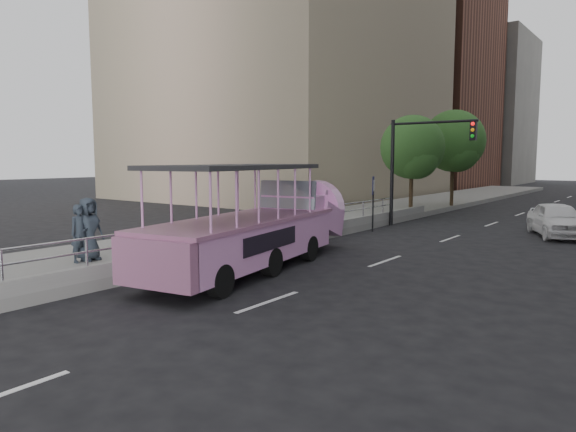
% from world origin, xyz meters
% --- Properties ---
extents(ground, '(160.00, 160.00, 0.00)m').
position_xyz_m(ground, '(0.00, 0.00, 0.00)').
color(ground, black).
extents(sidewalk, '(5.50, 80.00, 0.30)m').
position_xyz_m(sidewalk, '(-5.75, 10.00, 0.15)').
color(sidewalk, gray).
rests_on(sidewalk, ground).
extents(kerb_wall, '(0.24, 30.00, 0.36)m').
position_xyz_m(kerb_wall, '(-3.12, 2.00, 0.48)').
color(kerb_wall, '#999894').
rests_on(kerb_wall, sidewalk).
extents(guardrail, '(0.07, 22.00, 0.71)m').
position_xyz_m(guardrail, '(-3.12, 2.00, 1.14)').
color(guardrail, silver).
rests_on(guardrail, kerb_wall).
extents(duck_boat, '(3.85, 9.66, 3.13)m').
position_xyz_m(duck_boat, '(-1.76, 0.98, 1.16)').
color(duck_boat, black).
rests_on(duck_boat, ground).
extents(car, '(3.36, 4.63, 1.47)m').
position_xyz_m(car, '(4.41, 13.32, 0.73)').
color(car, white).
rests_on(car, ground).
extents(pedestrian_near, '(0.41, 0.62, 1.69)m').
position_xyz_m(pedestrian_near, '(-5.33, -2.83, 1.14)').
color(pedestrian_near, '#262F38').
rests_on(pedestrian_near, sidewalk).
extents(pedestrian_far, '(0.69, 0.97, 1.87)m').
position_xyz_m(pedestrian_far, '(-5.36, -2.54, 1.23)').
color(pedestrian_far, '#262F38').
rests_on(pedestrian_far, sidewalk).
extents(parking_sign, '(0.22, 0.54, 2.51)m').
position_xyz_m(parking_sign, '(-2.56, 9.90, 1.60)').
color(parking_sign, black).
rests_on(parking_sign, ground).
extents(traffic_signal, '(4.20, 0.32, 5.20)m').
position_xyz_m(traffic_signal, '(-1.70, 12.50, 3.50)').
color(traffic_signal, black).
rests_on(traffic_signal, ground).
extents(street_tree_near, '(3.52, 3.52, 5.72)m').
position_xyz_m(street_tree_near, '(-3.30, 15.93, 3.82)').
color(street_tree_near, '#332517').
rests_on(street_tree_near, ground).
extents(street_tree_far, '(3.97, 3.97, 6.45)m').
position_xyz_m(street_tree_far, '(-3.10, 21.93, 4.31)').
color(street_tree_far, '#332517').
rests_on(street_tree_far, ground).
extents(midrise_brick, '(18.00, 16.00, 26.00)m').
position_xyz_m(midrise_brick, '(-18.00, 48.00, 13.00)').
color(midrise_brick, brown).
rests_on(midrise_brick, ground).
extents(midrise_stone_b, '(16.00, 14.00, 20.00)m').
position_xyz_m(midrise_stone_b, '(-16.00, 64.00, 10.00)').
color(midrise_stone_b, gray).
rests_on(midrise_stone_b, ground).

